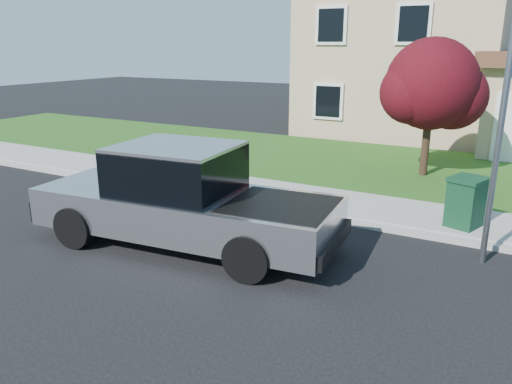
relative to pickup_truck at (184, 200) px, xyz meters
The scene contains 10 objects.
ground 1.10m from the pickup_truck, 21.18° to the right, with size 80.00×80.00×0.00m, color black.
curb 3.22m from the pickup_truck, 60.43° to the left, with size 40.00×0.20×0.12m, color gray.
sidewalk 4.18m from the pickup_truck, 68.06° to the left, with size 40.00×2.00×0.15m, color gray.
lawn 8.48m from the pickup_truck, 79.56° to the left, with size 40.00×7.00×0.10m, color #204614.
house 16.43m from the pickup_truck, 83.50° to the left, with size 14.00×11.30×6.85m.
pickup_truck is the anchor object (origin of this frame).
woman 1.37m from the pickup_truck, 86.34° to the left, with size 0.58×0.42×1.61m.
ornamental_tree 8.50m from the pickup_truck, 67.38° to the left, with size 2.91×2.63×4.00m.
trash_bin 5.91m from the pickup_truck, 35.29° to the left, with size 0.86×0.92×1.07m.
street_lamp 5.91m from the pickup_truck, 19.49° to the left, with size 0.31×0.62×4.73m.
Camera 1 is at (5.21, -7.31, 3.89)m, focal length 35.00 mm.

